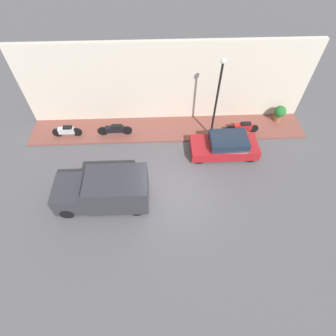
{
  "coord_description": "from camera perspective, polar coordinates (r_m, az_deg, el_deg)",
  "views": [
    {
      "loc": [
        -7.47,
        0.49,
        11.64
      ],
      "look_at": [
        1.37,
        0.13,
        0.6
      ],
      "focal_mm": 28.0,
      "sensor_mm": 36.0,
      "label": 1
    }
  ],
  "objects": [
    {
      "name": "scooter_silver",
      "position": [
        17.38,
        -21.16,
        7.54
      ],
      "size": [
        0.3,
        1.81,
        0.76
      ],
      "color": "#B7B7BF",
      "rests_on": "sidewalk"
    },
    {
      "name": "delivery_van",
      "position": [
        13.25,
        -13.84,
        -4.8
      ],
      "size": [
        1.93,
        4.55,
        1.85
      ],
      "color": "#2D2D33",
      "rests_on": "ground_plane"
    },
    {
      "name": "ground_plane",
      "position": [
        13.84,
        0.76,
        -5.96
      ],
      "size": [
        60.0,
        60.0,
        0.0
      ],
      "primitive_type": "plane",
      "color": "#514F51"
    },
    {
      "name": "streetlamp",
      "position": [
        14.86,
        10.74,
        15.51
      ],
      "size": [
        0.28,
        0.28,
        5.08
      ],
      "color": "black",
      "rests_on": "sidewalk"
    },
    {
      "name": "motorcycle_black",
      "position": [
        16.65,
        -11.45,
        8.23
      ],
      "size": [
        0.3,
        2.1,
        0.74
      ],
      "color": "black",
      "rests_on": "sidewalk"
    },
    {
      "name": "building_facade",
      "position": [
        16.5,
        -0.27,
        17.94
      ],
      "size": [
        0.3,
        17.26,
        5.13
      ],
      "color": "beige",
      "rests_on": "ground_plane"
    },
    {
      "name": "potted_plant",
      "position": [
        18.6,
        23.12,
        10.99
      ],
      "size": [
        0.75,
        0.75,
        1.12
      ],
      "color": "brown",
      "rests_on": "sidewalk"
    },
    {
      "name": "motorcycle_red",
      "position": [
        17.12,
        15.97,
        8.53
      ],
      "size": [
        0.3,
        2.04,
        0.76
      ],
      "color": "#B21E1E",
      "rests_on": "sidewalk"
    },
    {
      "name": "parked_car",
      "position": [
        15.6,
        12.3,
        4.78
      ],
      "size": [
        1.71,
        3.87,
        1.25
      ],
      "color": "maroon",
      "rests_on": "ground_plane"
    },
    {
      "name": "sidewalk",
      "position": [
        17.05,
        -0.07,
        8.49
      ],
      "size": [
        2.25,
        17.26,
        0.11
      ],
      "color": "brown",
      "rests_on": "ground_plane"
    }
  ]
}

